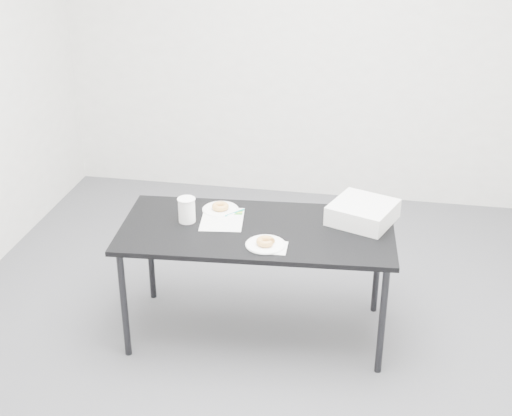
% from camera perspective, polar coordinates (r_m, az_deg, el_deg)
% --- Properties ---
extents(floor, '(4.00, 4.00, 0.00)m').
position_cam_1_polar(floor, '(4.33, 1.05, -9.69)').
color(floor, '#49494D').
rests_on(floor, ground).
extents(wall_back, '(4.00, 0.02, 2.70)m').
position_cam_1_polar(wall_back, '(5.63, 4.62, 13.81)').
color(wall_back, white).
rests_on(wall_back, floor).
extents(table, '(1.56, 0.82, 0.69)m').
position_cam_1_polar(table, '(3.98, 0.07, -2.29)').
color(table, black).
rests_on(table, floor).
extents(scorecard, '(0.27, 0.33, 0.00)m').
position_cam_1_polar(scorecard, '(4.05, -2.72, -0.91)').
color(scorecard, white).
rests_on(scorecard, table).
extents(logo_patch, '(0.05, 0.05, 0.00)m').
position_cam_1_polar(logo_patch, '(4.12, -1.43, -0.37)').
color(logo_patch, green).
rests_on(logo_patch, scorecard).
extents(pen, '(0.10, 0.11, 0.01)m').
position_cam_1_polar(pen, '(4.11, -1.72, -0.38)').
color(pen, '#0D978E').
rests_on(pen, scorecard).
extents(napkin, '(0.15, 0.15, 0.00)m').
position_cam_1_polar(napkin, '(3.76, 1.35, -3.18)').
color(napkin, white).
rests_on(napkin, table).
extents(plate_near, '(0.21, 0.21, 0.01)m').
position_cam_1_polar(plate_near, '(3.77, 0.77, -2.95)').
color(plate_near, white).
rests_on(plate_near, napkin).
extents(donut_near, '(0.11, 0.11, 0.03)m').
position_cam_1_polar(donut_near, '(3.76, 0.77, -2.69)').
color(donut_near, '#D38743').
rests_on(donut_near, plate_near).
extents(plate_far, '(0.21, 0.21, 0.01)m').
position_cam_1_polar(plate_far, '(4.16, -2.86, -0.11)').
color(plate_far, white).
rests_on(plate_far, table).
extents(donut_far, '(0.12, 0.12, 0.03)m').
position_cam_1_polar(donut_far, '(4.16, -2.87, 0.13)').
color(donut_far, '#D38743').
rests_on(donut_far, plate_far).
extents(coffee_cup, '(0.09, 0.09, 0.14)m').
position_cam_1_polar(coffee_cup, '(4.01, -5.56, -0.15)').
color(coffee_cup, white).
rests_on(coffee_cup, table).
extents(cup_lid, '(0.08, 0.08, 0.01)m').
position_cam_1_polar(cup_lid, '(4.14, 6.13, -0.39)').
color(cup_lid, white).
rests_on(cup_lid, table).
extents(bakery_box, '(0.42, 0.42, 0.11)m').
position_cam_1_polar(bakery_box, '(4.05, 8.54, -0.34)').
color(bakery_box, silver).
rests_on(bakery_box, table).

